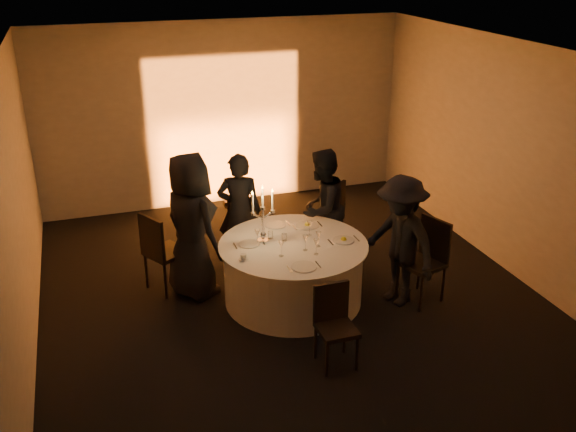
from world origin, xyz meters
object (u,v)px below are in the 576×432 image
object	(u,v)px
guest_left	(191,226)
candelabra	(263,222)
coffee_cup	(243,257)
guest_back_right	(321,208)
chair_back_left	(241,220)
chair_back_right	(328,213)
chair_left	(160,248)
banquet_table	(293,272)
chair_front	(334,320)
guest_right	(400,241)
guest_back_left	(240,211)
chair_right	(427,255)

from	to	relation	value
guest_left	candelabra	xyz separation A→B (m)	(0.80, -0.37, 0.10)
coffee_cup	guest_back_right	bearing A→B (deg)	37.35
chair_back_left	chair_back_right	distance (m)	1.23
chair_left	guest_back_right	size ratio (longest dim) A/B	0.64
chair_back_right	coffee_cup	size ratio (longest dim) A/B	9.60
banquet_table	chair_left	bearing A→B (deg)	153.13
chair_front	chair_back_left	bearing A→B (deg)	95.42
guest_right	guest_left	bearing A→B (deg)	-132.28
chair_back_left	chair_back_right	size ratio (longest dim) A/B	0.81
chair_back_left	guest_back_left	size ratio (longest dim) A/B	0.53
guest_left	guest_right	world-z (taller)	guest_left
banquet_table	chair_right	size ratio (longest dim) A/B	1.73
chair_back_right	chair_front	size ratio (longest dim) A/B	1.20
chair_right	guest_left	xyz separation A→B (m)	(-2.68, 1.03, 0.33)
banquet_table	chair_back_left	size ratio (longest dim) A/B	2.10
chair_right	coffee_cup	distance (m)	2.26
chair_left	chair_back_right	size ratio (longest dim) A/B	0.99
banquet_table	guest_right	distance (m)	1.34
banquet_table	guest_right	size ratio (longest dim) A/B	1.10
banquet_table	guest_back_right	xyz separation A→B (m)	(0.68, 0.82, 0.43)
guest_left	chair_back_left	bearing A→B (deg)	-67.99
chair_back_right	chair_right	world-z (taller)	chair_back_right
chair_back_right	coffee_cup	bearing A→B (deg)	4.82
chair_front	guest_left	bearing A→B (deg)	120.95
chair_front	guest_right	world-z (taller)	guest_right
candelabra	coffee_cup	bearing A→B (deg)	-131.70
candelabra	guest_right	bearing A→B (deg)	-21.82
chair_back_right	chair_front	xyz separation A→B (m)	(-0.88, -2.42, -0.11)
guest_back_left	chair_back_right	bearing A→B (deg)	-160.46
chair_left	candelabra	distance (m)	1.37
guest_back_left	candelabra	xyz separation A→B (m)	(0.06, -0.91, 0.22)
guest_left	guest_back_right	xyz separation A→B (m)	(1.80, 0.26, -0.11)
chair_back_left	guest_left	size ratio (longest dim) A/B	0.47
guest_left	candelabra	distance (m)	0.89
chair_back_right	guest_back_left	xyz separation A→B (m)	(-1.27, -0.01, 0.20)
chair_right	guest_left	size ratio (longest dim) A/B	0.57
guest_left	guest_back_right	bearing A→B (deg)	-108.19
chair_left	chair_front	bearing A→B (deg)	-173.67
guest_back_left	guest_back_right	xyz separation A→B (m)	(1.06, -0.27, 0.01)
chair_back_left	guest_left	distance (m)	1.36
guest_back_right	candelabra	bearing A→B (deg)	-7.01
chair_back_right	guest_left	bearing A→B (deg)	-20.06
guest_right	chair_left	bearing A→B (deg)	-132.98
guest_left	guest_back_left	bearing A→B (deg)	-80.45
chair_right	chair_back_right	bearing A→B (deg)	-175.35
chair_right	guest_back_left	bearing A→B (deg)	-147.43
banquet_table	guest_left	size ratio (longest dim) A/B	0.98
coffee_cup	chair_back_left	bearing A→B (deg)	76.82
chair_back_left	guest_right	xyz separation A→B (m)	(1.46, -1.95, 0.34)
chair_front	guest_back_left	size ratio (longest dim) A/B	0.55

